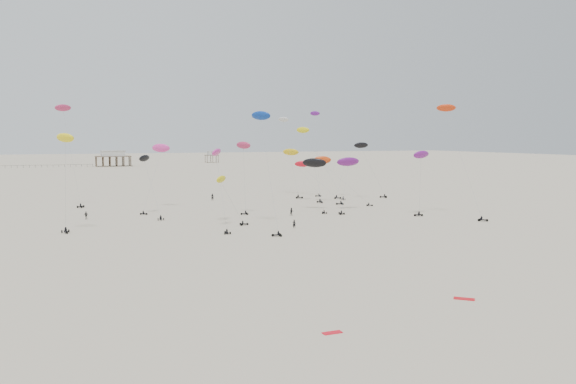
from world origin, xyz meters
name	(u,v)px	position (x,y,z in m)	size (l,w,h in m)	color
ground_plane	(176,184)	(0.00, 200.00, 0.00)	(900.00, 900.00, 0.00)	beige
pavilion_main	(113,159)	(-10.00, 350.00, 4.22)	(21.00, 13.00, 9.80)	brown
pavilion_small	(212,158)	(60.00, 380.00, 3.49)	(9.00, 7.00, 8.00)	brown
pier_fence	(20,167)	(-62.00, 350.00, 0.77)	(80.20, 0.20, 1.50)	black
rig_0	(456,137)	(40.50, 89.46, 17.56)	(4.68, 15.05, 25.88)	black
rig_1	(149,176)	(-22.13, 115.67, 8.82)	(4.24, 14.21, 16.03)	black
rig_2	(244,161)	(-1.70, 110.56, 12.16)	(3.56, 4.76, 16.73)	black
rig_3	(318,155)	(26.22, 130.55, 12.68)	(6.65, 15.92, 27.02)	black
rig_4	(65,165)	(-39.56, 99.10, 12.51)	(4.22, 5.21, 18.47)	black
rig_5	(313,147)	(28.57, 138.82, 14.79)	(9.08, 17.55, 24.10)	black
rig_6	(327,165)	(26.52, 125.05, 10.15)	(10.42, 16.28, 18.30)	black
rig_7	(289,146)	(23.80, 145.81, 15.00)	(4.10, 17.97, 26.17)	black
rig_8	(347,166)	(23.22, 107.37, 10.61)	(8.94, 9.22, 14.05)	black
rig_9	(264,137)	(-3.52, 91.87, 17.62)	(5.31, 17.81, 25.14)	black
rig_10	(294,157)	(26.17, 147.61, 11.63)	(8.32, 13.10, 15.94)	black
rig_11	(342,176)	(36.31, 135.17, 6.25)	(8.83, 8.80, 12.23)	black
rig_12	(421,167)	(34.59, 93.93, 10.93)	(5.31, 4.19, 14.82)	black
rig_13	(311,173)	(23.16, 128.07, 7.90)	(8.63, 15.59, 16.35)	black
rig_14	(159,156)	(-17.86, 128.34, 13.04)	(9.58, 15.31, 19.04)	black
rig_15	(315,166)	(16.25, 110.68, 10.62)	(6.32, 10.98, 13.48)	black
rig_16	(68,136)	(-38.33, 140.03, 17.88)	(6.87, 7.54, 25.98)	black
rig_17	(368,161)	(41.81, 129.35, 10.68)	(10.48, 3.97, 16.44)	black
rig_18	(218,168)	(-11.34, 96.87, 11.42)	(4.57, 17.17, 19.30)	black
rig_19	(228,193)	(-9.88, 95.18, 6.56)	(6.83, 3.53, 10.14)	black
spectator_0	(294,228)	(1.02, 87.41, 0.00)	(0.70, 0.48, 1.93)	black
spectator_1	(292,215)	(7.43, 104.08, 0.00)	(1.00, 0.58, 2.05)	black
spectator_2	(86,219)	(-35.70, 115.30, 0.00)	(1.14, 0.62, 1.94)	black
spectator_3	(212,200)	(-1.43, 140.52, 0.00)	(0.84, 0.57, 2.30)	black
grounded_kite_a	(464,299)	(-0.53, 36.18, 0.00)	(2.20, 0.90, 0.08)	red
grounded_kite_b	(332,333)	(-18.49, 32.08, 0.00)	(1.80, 0.70, 0.07)	red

